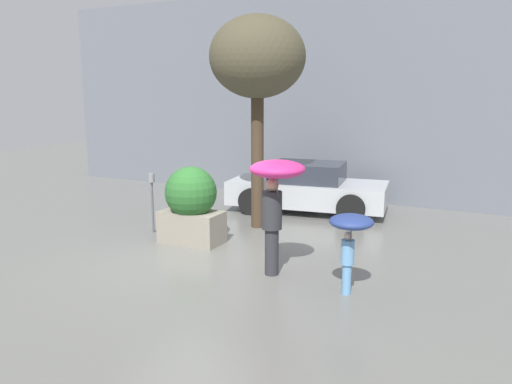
{
  "coord_description": "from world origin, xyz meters",
  "views": [
    {
      "loc": [
        4.94,
        -7.6,
        3.08
      ],
      "look_at": [
        0.42,
        1.6,
        1.05
      ],
      "focal_mm": 35.0,
      "sensor_mm": 36.0,
      "label": 1
    }
  ],
  "objects_px": {
    "planter_box": "(191,204)",
    "person_child": "(350,231)",
    "parked_car_near": "(307,189)",
    "parking_meter": "(152,190)",
    "street_tree": "(257,60)",
    "person_adult": "(275,188)"
  },
  "relations": [
    {
      "from": "planter_box",
      "to": "person_child",
      "type": "distance_m",
      "value": 3.97
    },
    {
      "from": "parked_car_near",
      "to": "parking_meter",
      "type": "distance_m",
      "value": 4.23
    },
    {
      "from": "person_child",
      "to": "street_tree",
      "type": "relative_size",
      "value": 0.27
    },
    {
      "from": "person_adult",
      "to": "parking_meter",
      "type": "bearing_deg",
      "value": -168.1
    },
    {
      "from": "street_tree",
      "to": "parking_meter",
      "type": "height_order",
      "value": "street_tree"
    },
    {
      "from": "parking_meter",
      "to": "planter_box",
      "type": "bearing_deg",
      "value": -12.38
    },
    {
      "from": "person_child",
      "to": "planter_box",
      "type": "bearing_deg",
      "value": -150.03
    },
    {
      "from": "planter_box",
      "to": "person_child",
      "type": "height_order",
      "value": "planter_box"
    },
    {
      "from": "parked_car_near",
      "to": "person_adult",
      "type": "bearing_deg",
      "value": -173.66
    },
    {
      "from": "person_adult",
      "to": "street_tree",
      "type": "bearing_deg",
      "value": 153.25
    },
    {
      "from": "person_adult",
      "to": "parked_car_near",
      "type": "distance_m",
      "value": 5.0
    },
    {
      "from": "person_adult",
      "to": "parking_meter",
      "type": "xyz_separation_m",
      "value": [
        -3.58,
        1.3,
        -0.58
      ]
    },
    {
      "from": "planter_box",
      "to": "person_adult",
      "type": "bearing_deg",
      "value": -23.61
    },
    {
      "from": "person_adult",
      "to": "person_child",
      "type": "height_order",
      "value": "person_adult"
    },
    {
      "from": "planter_box",
      "to": "street_tree",
      "type": "relative_size",
      "value": 0.34
    },
    {
      "from": "person_child",
      "to": "street_tree",
      "type": "distance_m",
      "value": 5.11
    },
    {
      "from": "planter_box",
      "to": "street_tree",
      "type": "distance_m",
      "value": 3.5
    },
    {
      "from": "person_child",
      "to": "street_tree",
      "type": "bearing_deg",
      "value": -175.54
    },
    {
      "from": "person_adult",
      "to": "parking_meter",
      "type": "distance_m",
      "value": 3.86
    },
    {
      "from": "parked_car_near",
      "to": "street_tree",
      "type": "height_order",
      "value": "street_tree"
    },
    {
      "from": "person_adult",
      "to": "parking_meter",
      "type": "relative_size",
      "value": 1.5
    },
    {
      "from": "planter_box",
      "to": "person_child",
      "type": "bearing_deg",
      "value": -19.33
    }
  ]
}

